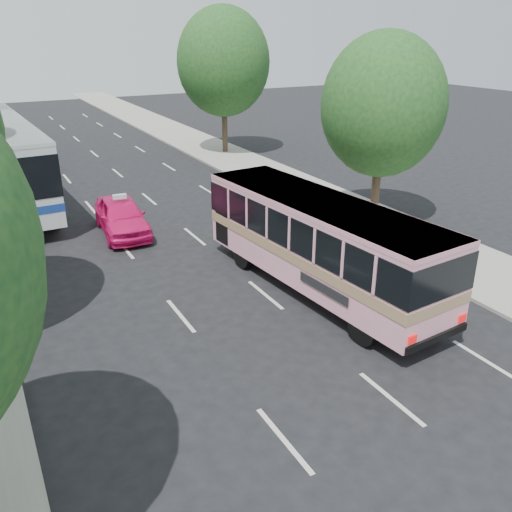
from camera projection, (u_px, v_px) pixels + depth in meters
ground at (307, 366)px, 13.76m from camera, size 120.00×120.00×0.00m
sidewalk_right at (245, 165)px, 33.67m from camera, size 4.00×90.00×0.12m
tree_right_near at (386, 101)px, 22.00m from camera, size 5.10×5.10×7.95m
tree_right_far at (225, 58)px, 34.76m from camera, size 6.00×6.00×9.35m
pink_bus at (319, 236)px, 17.03m from camera, size 3.28×9.74×3.05m
pink_taxi at (122, 216)px, 22.37m from camera, size 2.11×4.54×1.50m
white_pickup at (29, 197)px, 25.04m from camera, size 2.09×4.93×1.42m
taxi_roof_sign at (120, 197)px, 22.04m from camera, size 0.56×0.22×0.18m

